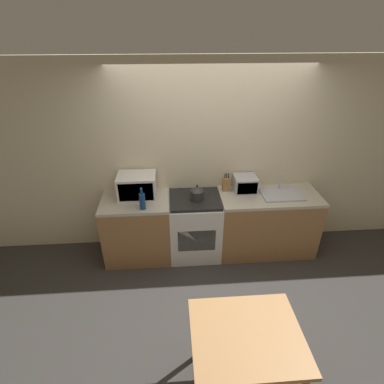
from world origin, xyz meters
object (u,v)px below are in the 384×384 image
(bottle, at_px, (142,201))
(toaster_oven, at_px, (245,184))
(dining_table, at_px, (246,342))
(microwave, at_px, (137,186))
(kettle, at_px, (197,193))
(stove_range, at_px, (195,226))

(bottle, relative_size, toaster_oven, 0.96)
(toaster_oven, bearing_deg, dining_table, -102.11)
(bottle, distance_m, dining_table, 1.96)
(bottle, height_order, dining_table, bottle)
(microwave, height_order, toaster_oven, microwave)
(toaster_oven, bearing_deg, kettle, -165.29)
(bottle, height_order, toaster_oven, bottle)
(microwave, relative_size, toaster_oven, 1.62)
(toaster_oven, height_order, dining_table, toaster_oven)
(bottle, distance_m, toaster_oven, 1.40)
(toaster_oven, bearing_deg, microwave, -178.41)
(kettle, xyz_separation_m, bottle, (-0.69, -0.18, 0.02))
(bottle, bearing_deg, kettle, 14.81)
(microwave, distance_m, dining_table, 2.28)
(stove_range, bearing_deg, dining_table, -82.41)
(kettle, height_order, bottle, bottle)
(bottle, xyz_separation_m, toaster_oven, (1.36, 0.36, -0.01))
(stove_range, relative_size, toaster_oven, 2.96)
(microwave, distance_m, bottle, 0.33)
(kettle, height_order, dining_table, kettle)
(stove_range, height_order, microwave, microwave)
(kettle, relative_size, bottle, 0.73)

